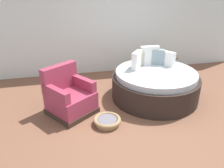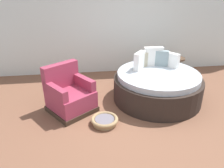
# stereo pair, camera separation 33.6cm
# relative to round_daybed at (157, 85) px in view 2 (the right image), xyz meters

# --- Properties ---
(ground_plane) EXTENTS (8.00, 8.00, 0.02)m
(ground_plane) POSITION_rel_round_daybed_xyz_m (-0.62, -0.68, -0.34)
(ground_plane) COLOR brown
(back_wall) EXTENTS (8.00, 0.12, 2.64)m
(back_wall) POSITION_rel_round_daybed_xyz_m (-0.62, 1.86, 0.99)
(back_wall) COLOR silver
(back_wall) RESTS_ON ground_plane
(round_daybed) EXTENTS (1.91, 1.91, 1.07)m
(round_daybed) POSITION_rel_round_daybed_xyz_m (0.00, 0.00, 0.00)
(round_daybed) COLOR #2D231E
(round_daybed) RESTS_ON ground_plane
(red_armchair) EXTENTS (1.12, 1.12, 0.94)m
(red_armchair) POSITION_rel_round_daybed_xyz_m (-1.90, -0.23, 0.00)
(red_armchair) COLOR #38281E
(red_armchair) RESTS_ON ground_plane
(pet_basket) EXTENTS (0.51, 0.51, 0.13)m
(pet_basket) POSITION_rel_round_daybed_xyz_m (-1.25, -0.82, -0.26)
(pet_basket) COLOR #9E7F56
(pet_basket) RESTS_ON ground_plane
(side_table) EXTENTS (0.44, 0.44, 0.52)m
(side_table) POSITION_rel_round_daybed_xyz_m (0.93, 1.23, 0.10)
(side_table) COLOR #473323
(side_table) RESTS_ON ground_plane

